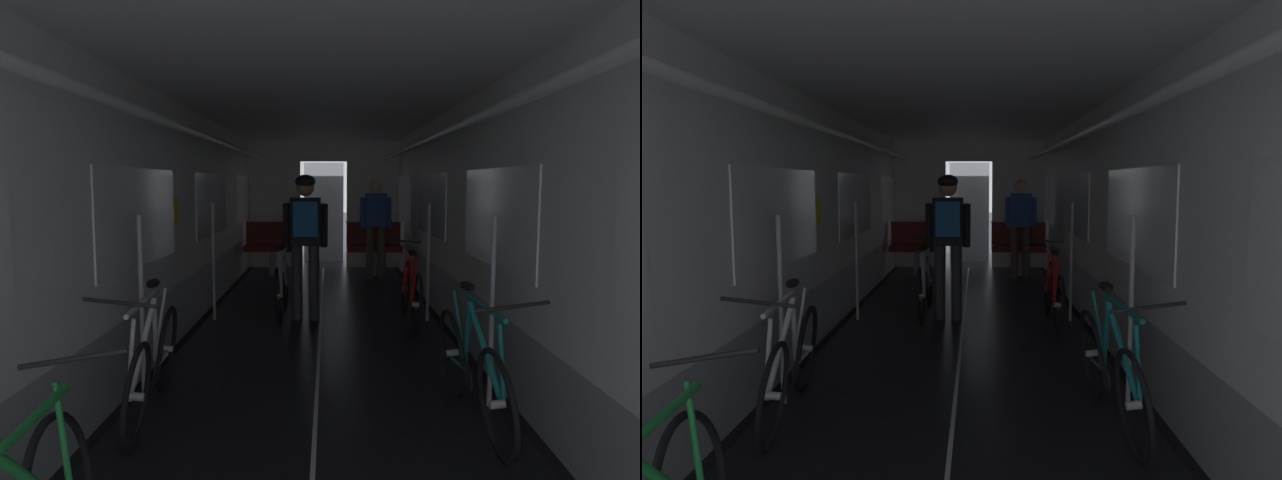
% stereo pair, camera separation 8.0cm
% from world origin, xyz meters
% --- Properties ---
extents(train_car_shell, '(3.14, 12.34, 2.57)m').
position_xyz_m(train_car_shell, '(-0.00, 3.60, 1.70)').
color(train_car_shell, black).
rests_on(train_car_shell, ground).
extents(bench_seat_far_left, '(0.98, 0.51, 0.95)m').
position_xyz_m(bench_seat_far_left, '(-0.90, 8.07, 0.57)').
color(bench_seat_far_left, gray).
rests_on(bench_seat_far_left, ground).
extents(bench_seat_far_right, '(0.98, 0.51, 0.95)m').
position_xyz_m(bench_seat_far_right, '(0.90, 8.07, 0.57)').
color(bench_seat_far_right, gray).
rests_on(bench_seat_far_right, ground).
extents(bicycle_red, '(0.44, 1.69, 0.95)m').
position_xyz_m(bicycle_red, '(1.04, 4.54, 0.38)').
color(bicycle_red, black).
rests_on(bicycle_red, ground).
extents(bicycle_white, '(0.44, 1.69, 0.95)m').
position_xyz_m(bicycle_white, '(-1.14, 1.90, 0.38)').
color(bicycle_white, black).
rests_on(bicycle_white, ground).
extents(bicycle_teal, '(0.44, 1.69, 0.95)m').
position_xyz_m(bicycle_teal, '(1.07, 1.81, 0.38)').
color(bicycle_teal, black).
rests_on(bicycle_teal, ground).
extents(person_cyclist_aisle, '(0.54, 0.40, 1.73)m').
position_xyz_m(person_cyclist_aisle, '(-0.18, 4.70, 1.07)').
color(person_cyclist_aisle, '#2D2D33').
rests_on(person_cyclist_aisle, ground).
extents(bicycle_silver_in_aisle, '(0.44, 1.69, 0.94)m').
position_xyz_m(bicycle_silver_in_aisle, '(-0.48, 4.97, 0.38)').
color(bicycle_silver_in_aisle, black).
rests_on(bicycle_silver_in_aisle, ground).
extents(person_standing_near_bench, '(0.53, 0.23, 1.69)m').
position_xyz_m(person_standing_near_bench, '(0.90, 7.70, 0.98)').
color(person_standing_near_bench, brown).
rests_on(person_standing_near_bench, ground).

